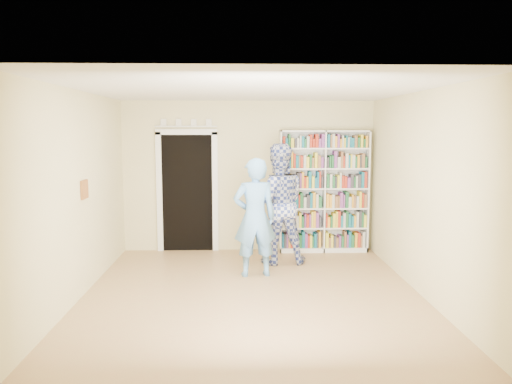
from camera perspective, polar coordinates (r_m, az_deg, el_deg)
floor at (r=6.83m, az=-0.45°, el=-11.56°), size 5.00×5.00×0.00m
ceiling at (r=6.49m, az=-0.48°, el=11.64°), size 5.00×5.00×0.00m
wall_back at (r=9.01m, az=-0.88°, el=1.79°), size 4.50×0.00×4.50m
wall_left at (r=6.85m, az=-19.64°, el=-0.33°), size 0.00×5.00×5.00m
wall_right at (r=6.96m, az=18.40°, el=-0.17°), size 0.00×5.00×5.00m
bookshelf at (r=9.01m, az=7.75°, el=0.13°), size 1.58×0.30×2.18m
doorway at (r=9.05m, az=-7.86°, el=0.66°), size 1.10×0.08×2.43m
wall_art at (r=7.02m, az=-19.01°, el=0.28°), size 0.03×0.25×0.25m
man_blue at (r=7.44m, az=-0.14°, el=-2.92°), size 0.70×0.52×1.78m
man_plaid at (r=8.16m, az=2.48°, el=-1.37°), size 1.01×0.81×1.97m
paper_sheet at (r=7.95m, az=3.33°, el=-1.44°), size 0.18×0.12×0.30m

